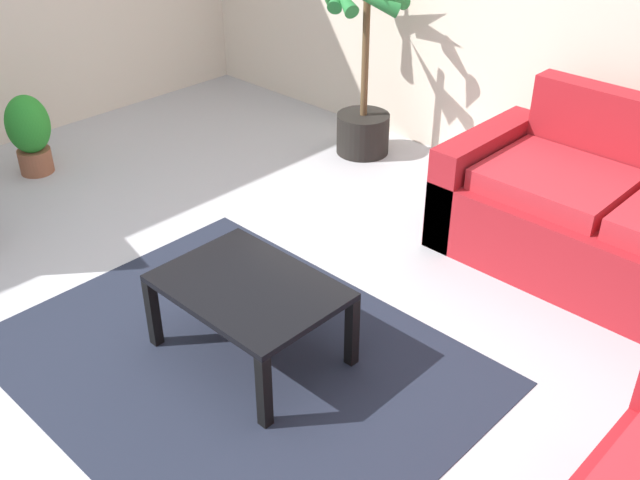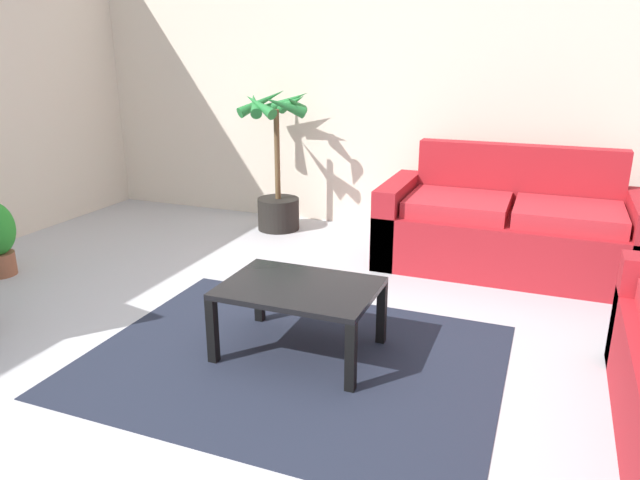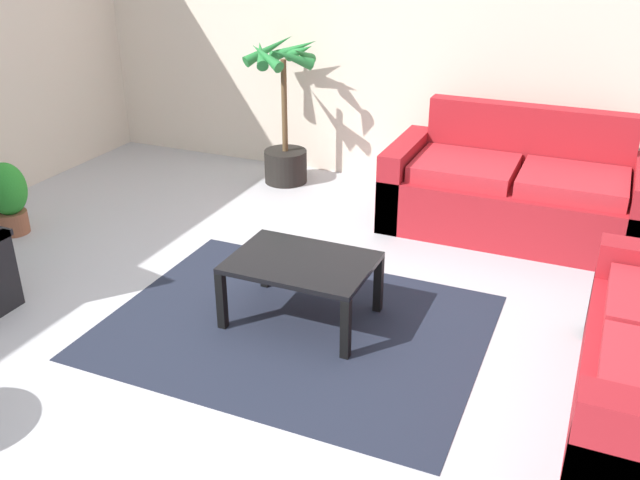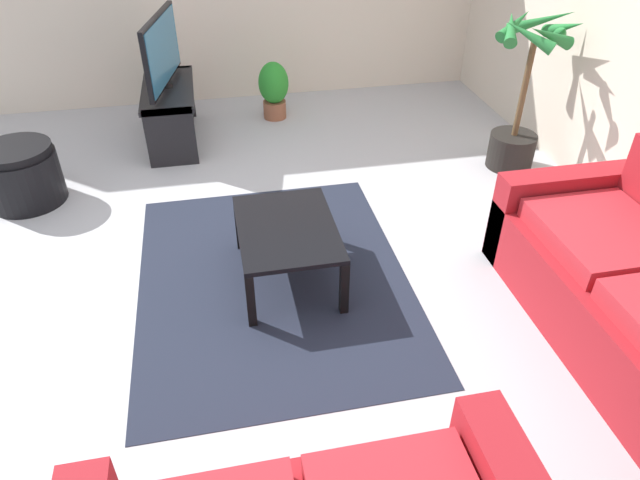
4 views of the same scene
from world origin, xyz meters
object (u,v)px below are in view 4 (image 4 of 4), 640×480
at_px(coffee_table, 287,233).
at_px(ottoman, 22,175).
at_px(potted_palm, 521,106).
at_px(potted_plant_small, 274,88).
at_px(tv_stand, 170,106).
at_px(tv, 162,50).

relative_size(coffee_table, ottoman, 1.47).
xyz_separation_m(potted_palm, potted_plant_small, (-1.43, -1.85, -0.24)).
bearing_deg(potted_plant_small, ottoman, -60.00).
bearing_deg(potted_palm, coffee_table, -61.80).
bearing_deg(tv_stand, ottoman, -51.11).
distance_m(potted_palm, ottoman, 3.97).
relative_size(potted_palm, potted_plant_small, 2.29).
bearing_deg(coffee_table, ottoman, -126.10).
distance_m(tv_stand, tv, 0.50).
height_order(tv, coffee_table, tv).
bearing_deg(tv, potted_plant_small, 107.78).
distance_m(potted_plant_small, ottoman, 2.43).
xyz_separation_m(tv_stand, coffee_table, (2.24, 0.73, 0.01)).
bearing_deg(ottoman, potted_plant_small, 120.00).
height_order(tv_stand, potted_palm, potted_palm).
bearing_deg(tv_stand, potted_plant_small, 107.69).
distance_m(tv_stand, potted_plant_small, 1.04).
height_order(tv, potted_plant_small, tv).
relative_size(tv, ottoman, 1.79).
xyz_separation_m(tv, coffee_table, (2.24, 0.72, -0.49)).
height_order(tv_stand, potted_plant_small, potted_plant_small).
bearing_deg(coffee_table, tv_stand, -162.03).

